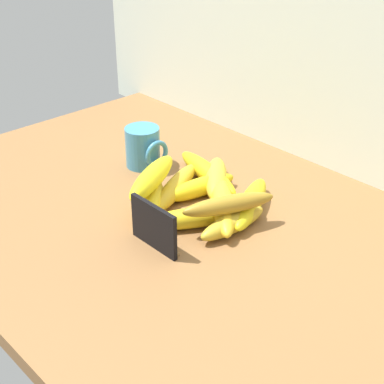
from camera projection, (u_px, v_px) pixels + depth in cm
name	position (u px, v px, depth cm)	size (l,w,h in cm)	color
counter_top	(163.00, 219.00, 110.72)	(110.00, 76.00, 3.00)	brown
back_wall	(306.00, 9.00, 117.35)	(130.00, 2.00, 70.00)	silver
chalkboard_sign	(154.00, 228.00, 98.35)	(11.00, 1.80, 8.40)	black
coffee_mug	(144.00, 147.00, 124.95)	(8.96, 7.46, 8.76)	teal
banana_0	(233.00, 223.00, 103.50)	(15.06, 3.61, 3.61)	gold
banana_1	(223.00, 205.00, 108.14)	(20.92, 4.32, 4.32)	yellow
banana_2	(192.00, 218.00, 104.75)	(20.14, 3.79, 3.79)	yellow
banana_3	(152.00, 199.00, 110.18)	(16.53, 4.36, 4.36)	gold
banana_4	(250.00, 203.00, 108.95)	(18.99, 4.09, 4.09)	yellow
banana_5	(207.00, 173.00, 120.01)	(20.90, 3.89, 3.89)	yellow
banana_6	(175.00, 188.00, 114.52)	(20.80, 3.73, 3.73)	gold
banana_7	(198.00, 187.00, 114.97)	(16.31, 3.77, 3.77)	yellow
banana_8	(217.00, 179.00, 117.09)	(16.87, 4.35, 4.35)	gold
banana_9	(229.00, 204.00, 102.33)	(17.32, 3.37, 3.37)	#A27C22
banana_10	(152.00, 177.00, 108.80)	(17.82, 4.05, 4.05)	yellow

